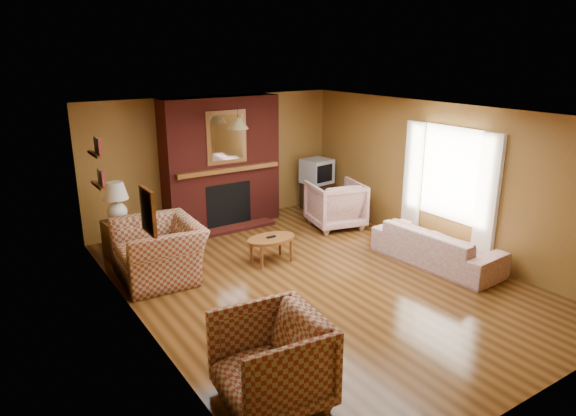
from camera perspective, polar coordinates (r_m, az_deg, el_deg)
floor at (r=7.51m, az=3.18°, el=-7.98°), size 6.50×6.50×0.00m
ceiling at (r=6.85m, az=3.51°, el=10.52°), size 6.50×6.50×0.00m
wall_back at (r=9.81m, az=-8.06°, el=5.29°), size 6.50×0.00×6.50m
wall_front at (r=5.04m, az=26.12°, el=-7.94°), size 6.50×0.00×6.50m
wall_left at (r=6.01m, az=-16.22°, el=-2.86°), size 0.00×6.50×6.50m
wall_right at (r=8.77m, az=16.62°, el=3.32°), size 0.00×6.50×6.50m
fireplace at (r=9.58m, az=-7.37°, el=4.92°), size 2.20×0.82×2.40m
window_right at (r=8.62m, az=17.37°, el=2.53°), size 0.10×1.85×2.00m
bookshelf at (r=7.68m, az=-20.42°, el=4.65°), size 0.09×0.55×0.71m
botanical_print at (r=5.64m, az=-15.27°, el=-0.34°), size 0.05×0.40×0.50m
pendant_light at (r=8.84m, az=-5.59°, el=9.34°), size 0.36×0.36×0.48m
plaid_loveseat at (r=7.65m, az=-14.12°, el=-4.63°), size 1.18×1.34×0.83m
plaid_armchair at (r=4.94m, az=-1.90°, el=-16.61°), size 1.06×1.03×0.88m
floral_sofa at (r=8.26m, az=16.20°, el=-4.08°), size 0.94×2.07×0.59m
floral_armchair at (r=9.61m, az=5.29°, el=0.40°), size 1.11×1.13×0.86m
coffee_table at (r=8.00m, az=-1.89°, el=-3.66°), size 0.80×0.50×0.42m
side_table at (r=8.64m, az=-18.15°, el=-3.27°), size 0.49×0.49×0.60m
table_lamp at (r=8.45m, az=-18.56°, el=0.89°), size 0.38×0.38×0.63m
tv_stand at (r=10.68m, az=3.17°, el=1.34°), size 0.55×0.50×0.57m
crt_tv at (r=10.54m, az=3.24°, el=4.12°), size 0.60×0.60×0.49m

